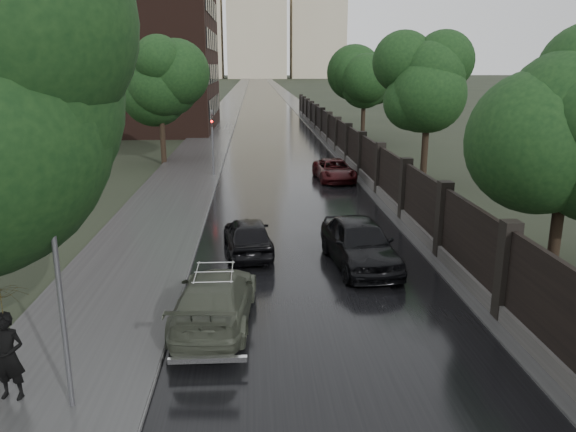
# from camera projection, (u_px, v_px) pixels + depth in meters

# --- Properties ---
(road) EXTENTS (8.00, 420.00, 0.02)m
(road) POSITION_uv_depth(u_px,v_px,m) (259.00, 85.00, 192.87)
(road) COLOR black
(road) RESTS_ON ground
(sidewalk_left) EXTENTS (4.00, 420.00, 0.16)m
(sidewalk_left) POSITION_uv_depth(u_px,v_px,m) (242.00, 85.00, 192.51)
(sidewalk_left) COLOR #2D2D2D
(sidewalk_left) RESTS_ON ground
(verge_right) EXTENTS (3.00, 420.00, 0.08)m
(verge_right) POSITION_uv_depth(u_px,v_px,m) (275.00, 85.00, 193.18)
(verge_right) COLOR #2D2D2D
(verge_right) RESTS_ON ground
(fence_right) EXTENTS (0.45, 75.72, 2.70)m
(fence_right) POSITION_uv_depth(u_px,v_px,m) (344.00, 144.00, 40.55)
(fence_right) COLOR #383533
(fence_right) RESTS_ON ground
(tree_left_far) EXTENTS (4.25, 4.25, 7.39)m
(tree_left_far) POSITION_uv_depth(u_px,v_px,m) (160.00, 85.00, 36.80)
(tree_left_far) COLOR black
(tree_left_far) RESTS_ON ground
(tree_right_a) EXTENTS (4.08, 4.08, 7.01)m
(tree_right_a) POSITION_uv_depth(u_px,v_px,m) (570.00, 119.00, 16.55)
(tree_right_a) COLOR black
(tree_right_a) RESTS_ON ground
(tree_right_b) EXTENTS (4.08, 4.08, 7.01)m
(tree_right_b) POSITION_uv_depth(u_px,v_px,m) (428.00, 95.00, 30.04)
(tree_right_b) COLOR black
(tree_right_b) RESTS_ON ground
(tree_right_c) EXTENTS (4.08, 4.08, 7.01)m
(tree_right_c) POSITION_uv_depth(u_px,v_px,m) (364.00, 84.00, 47.40)
(tree_right_c) COLOR black
(tree_right_c) RESTS_ON ground
(lamp_post) EXTENTS (0.25, 0.12, 5.11)m
(lamp_post) POSITION_uv_depth(u_px,v_px,m) (59.00, 283.00, 10.13)
(lamp_post) COLOR #59595E
(lamp_post) RESTS_ON ground
(traffic_light) EXTENTS (0.16, 0.32, 4.00)m
(traffic_light) POSITION_uv_depth(u_px,v_px,m) (212.00, 137.00, 32.92)
(traffic_light) COLOR #59595E
(traffic_light) RESTS_ON ground
(brick_building) EXTENTS (24.00, 18.00, 20.00)m
(brick_building) POSITION_uv_depth(u_px,v_px,m) (92.00, 29.00, 56.20)
(brick_building) COLOR black
(brick_building) RESTS_ON ground
(stalinist_tower) EXTENTS (92.00, 30.00, 159.00)m
(stalinist_tower) POSITION_uv_depth(u_px,v_px,m) (256.00, 2.00, 288.99)
(stalinist_tower) COLOR tan
(stalinist_tower) RESTS_ON ground
(volga_sedan) EXTENTS (2.24, 4.80, 1.35)m
(volga_sedan) POSITION_uv_depth(u_px,v_px,m) (215.00, 298.00, 14.43)
(volga_sedan) COLOR #414537
(volga_sedan) RESTS_ON ground
(hatchback_left) EXTENTS (1.99, 4.07, 1.34)m
(hatchback_left) POSITION_uv_depth(u_px,v_px,m) (248.00, 236.00, 19.81)
(hatchback_left) COLOR black
(hatchback_left) RESTS_ON ground
(car_right_near) EXTENTS (2.39, 4.91, 1.61)m
(car_right_near) POSITION_uv_depth(u_px,v_px,m) (360.00, 243.00, 18.55)
(car_right_near) COLOR black
(car_right_near) RESTS_ON ground
(car_right_far) EXTENTS (2.28, 4.49, 1.22)m
(car_right_far) POSITION_uv_depth(u_px,v_px,m) (334.00, 170.00, 32.57)
(car_right_far) COLOR black
(car_right_far) RESTS_ON ground
(pedestrian_umbrella) EXTENTS (1.16, 1.18, 2.79)m
(pedestrian_umbrella) POSITION_uv_depth(u_px,v_px,m) (2.00, 310.00, 10.57)
(pedestrian_umbrella) COLOR black
(pedestrian_umbrella) RESTS_ON sidewalk_left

